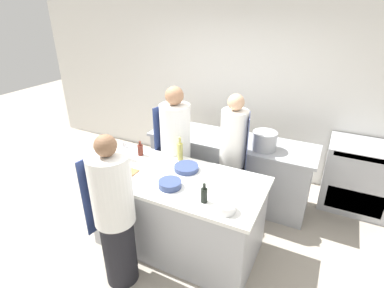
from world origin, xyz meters
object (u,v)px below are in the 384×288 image
object	(u,v)px
chef_at_pass_far	(176,153)
bottle_cooking_oil	(125,153)
chef_at_prep_near	(115,215)
chef_at_stove	(233,158)
bottle_vinegar	(180,151)
bowl_mixing_large	(170,184)
stockpot	(264,141)
bottle_olive_oil	(140,150)
oven_range	(358,176)
bowl_prep_small	(186,168)
bottle_wine	(204,195)
bowl_ceramic_blue	(226,207)

from	to	relation	value
chef_at_pass_far	bottle_cooking_oil	world-z (taller)	chef_at_pass_far
chef_at_prep_near	bottle_cooking_oil	size ratio (longest dim) A/B	7.24
chef_at_stove	bottle_vinegar	distance (m)	0.69
bottle_vinegar	chef_at_pass_far	bearing A→B (deg)	130.67
bowl_mixing_large	stockpot	bearing A→B (deg)	63.83
bottle_olive_oil	bottle_cooking_oil	xyz separation A→B (m)	(-0.10, -0.17, 0.02)
oven_range	bottle_olive_oil	bearing A→B (deg)	-149.19
bottle_cooking_oil	stockpot	xyz separation A→B (m)	(1.40, 1.00, 0.03)
chef_at_pass_far	bowl_prep_small	world-z (taller)	chef_at_pass_far
bottle_olive_oil	bowl_mixing_large	world-z (taller)	bottle_olive_oil
bottle_vinegar	bottle_wine	world-z (taller)	bottle_vinegar
chef_at_pass_far	bowl_ceramic_blue	size ratio (longest dim) A/B	9.62
bottle_vinegar	bowl_prep_small	world-z (taller)	bottle_vinegar
bowl_prep_small	bowl_ceramic_blue	size ratio (longest dim) A/B	1.53
oven_range	stockpot	bearing A→B (deg)	-151.13
bottle_vinegar	bowl_prep_small	xyz separation A→B (m)	(0.18, -0.18, -0.09)
bottle_wine	stockpot	xyz separation A→B (m)	(0.22, 1.36, 0.04)
oven_range	bottle_vinegar	xyz separation A→B (m)	(-1.99, -1.37, 0.56)
chef_at_prep_near	bottle_olive_oil	xyz separation A→B (m)	(-0.37, 0.96, 0.17)
chef_at_pass_far	bottle_vinegar	bearing A→B (deg)	-126.85
bottle_wine	stockpot	size ratio (longest dim) A/B	0.64
chef_at_stove	bottle_olive_oil	bearing A→B (deg)	-77.62
bowl_mixing_large	bowl_ceramic_blue	size ratio (longest dim) A/B	1.31
chef_at_pass_far	bottle_wine	bearing A→B (deg)	-124.84
oven_range	bottle_olive_oil	world-z (taller)	bottle_olive_oil
bottle_vinegar	stockpot	distance (m)	1.09
bowl_ceramic_blue	bottle_olive_oil	bearing A→B (deg)	156.83
chef_at_pass_far	bowl_ceramic_blue	bearing A→B (deg)	-118.70
chef_at_prep_near	chef_at_stove	xyz separation A→B (m)	(0.63, 1.49, 0.04)
chef_at_prep_near	bowl_prep_small	xyz separation A→B (m)	(0.30, 0.88, 0.13)
chef_at_prep_near	chef_at_pass_far	world-z (taller)	chef_at_pass_far
bowl_ceramic_blue	stockpot	distance (m)	1.40
chef_at_prep_near	stockpot	size ratio (longest dim) A/B	5.26
chef_at_prep_near	chef_at_pass_far	distance (m)	1.28
bowl_ceramic_blue	bowl_mixing_large	bearing A→B (deg)	169.82
bowl_prep_small	oven_range	bearing A→B (deg)	40.63
chef_at_prep_near	bowl_ceramic_blue	distance (m)	1.04
bowl_ceramic_blue	stockpot	size ratio (longest dim) A/B	0.58
chef_at_pass_far	bottle_vinegar	world-z (taller)	chef_at_pass_far
chef_at_pass_far	oven_range	bearing A→B (deg)	-49.39
bottle_olive_oil	bottle_wine	xyz separation A→B (m)	(1.09, -0.53, 0.01)
bowl_prep_small	bottle_vinegar	bearing A→B (deg)	134.27
bottle_wine	stockpot	distance (m)	1.38
bottle_olive_oil	bottle_wine	bearing A→B (deg)	-25.75
chef_at_stove	bottle_vinegar	world-z (taller)	chef_at_stove
bottle_cooking_oil	bowl_mixing_large	size ratio (longest dim) A/B	0.95
bottle_olive_oil	bowl_prep_small	bearing A→B (deg)	-6.35
bottle_vinegar	bowl_ceramic_blue	bearing A→B (deg)	-39.05
bowl_mixing_large	bowl_ceramic_blue	distance (m)	0.66
bottle_olive_oil	bowl_mixing_large	distance (m)	0.81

